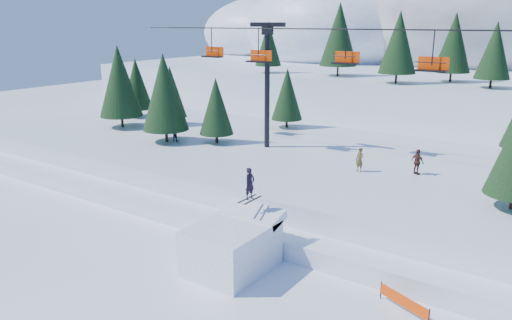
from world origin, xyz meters
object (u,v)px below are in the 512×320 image
Objects in this scene: chairlift at (397,73)px; banner_far at (439,286)px; jump_kicker at (233,245)px; banner_near at (404,302)px.

banner_far is at bearing -60.01° from chairlift.
jump_kicker is 1.86× the size of banner_far.
chairlift is (3.00, 15.29, 7.97)m from jump_kicker.
banner_near is at bearing -67.29° from chairlift.
jump_kicker is at bearing -101.09° from chairlift.
jump_kicker reaches higher than banner_near.
chairlift is 17.44× the size of banner_near.
banner_near is (5.98, -14.29, -8.78)m from chairlift.
jump_kicker reaches higher than banner_far.
chairlift reaches higher than jump_kicker.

